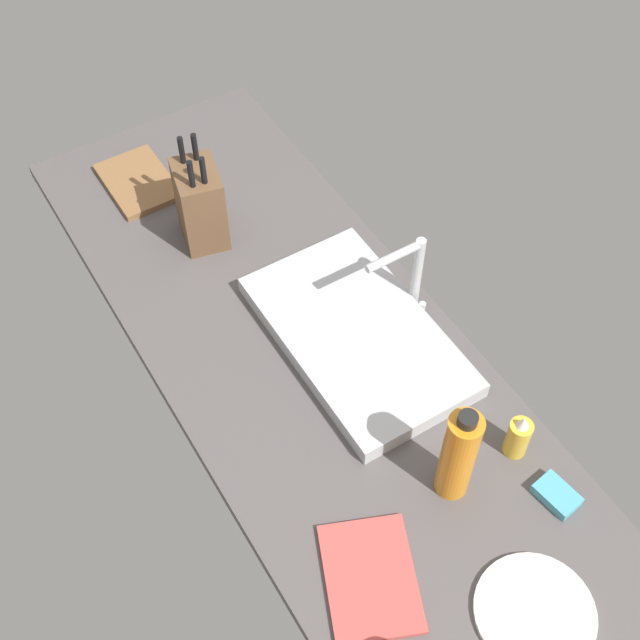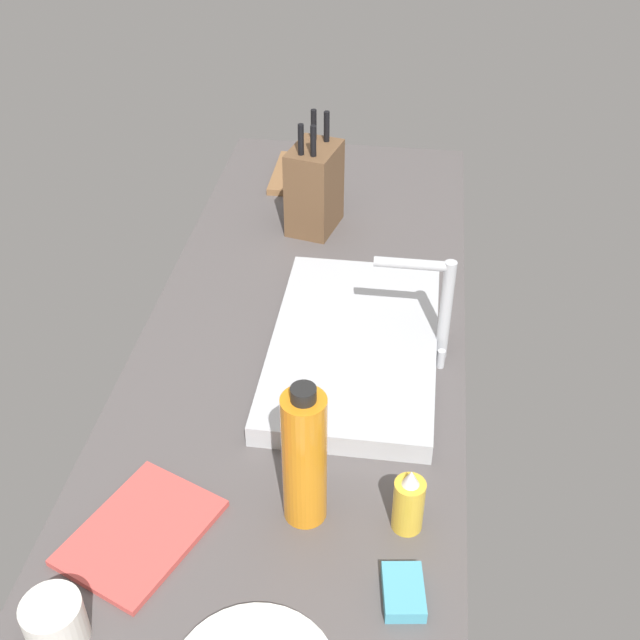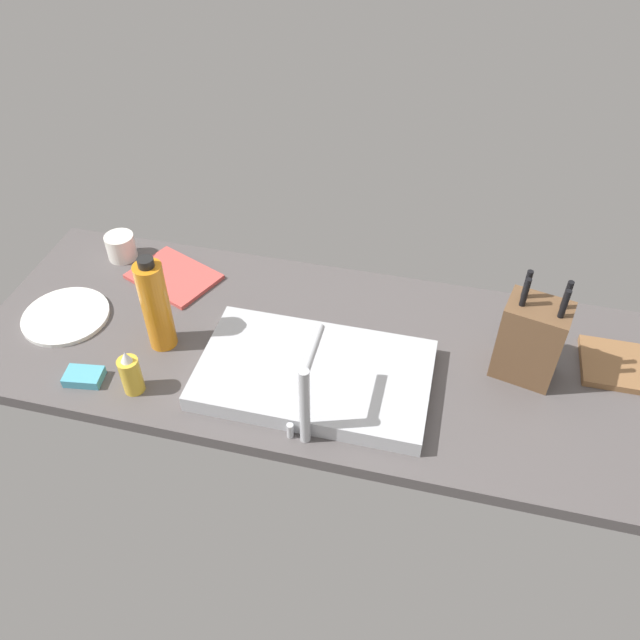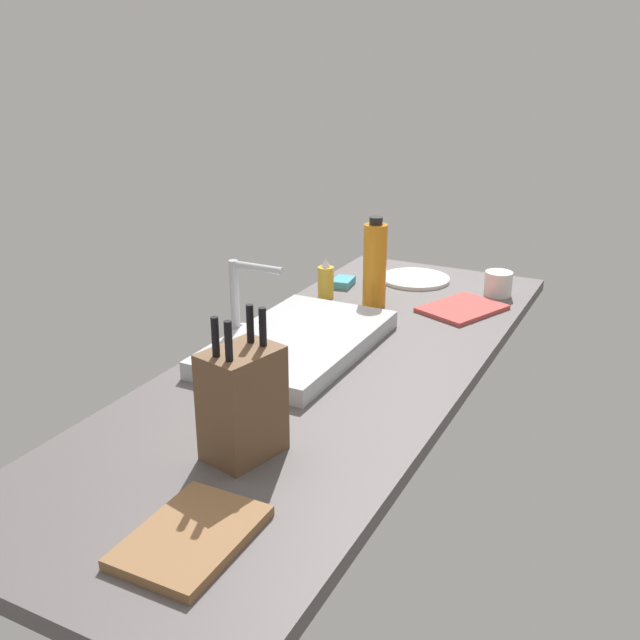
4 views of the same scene
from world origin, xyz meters
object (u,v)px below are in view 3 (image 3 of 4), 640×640
(faucet, at_px, (306,392))
(water_bottle, at_px, (156,305))
(coffee_mug, at_px, (121,247))
(knife_block, at_px, (531,340))
(dish_towel, at_px, (174,277))
(soap_bottle, at_px, (131,374))
(dish_sponge, at_px, (84,377))
(sink_basin, at_px, (314,374))
(dinner_plate, at_px, (66,316))
(cutting_board, at_px, (630,367))

(faucet, relative_size, water_bottle, 0.82)
(coffee_mug, bearing_deg, knife_block, 170.41)
(dish_towel, bearing_deg, water_bottle, 107.49)
(soap_bottle, xyz_separation_m, dish_sponge, (0.13, 0.00, -0.04))
(soap_bottle, relative_size, dish_sponge, 1.40)
(water_bottle, bearing_deg, sink_basin, 174.82)
(dinner_plate, xyz_separation_m, coffee_mug, (-0.03, -0.28, 0.03))
(faucet, distance_m, cutting_board, 0.83)
(soap_bottle, bearing_deg, dinner_plate, -33.08)
(knife_block, bearing_deg, coffee_mug, 3.45)
(water_bottle, distance_m, coffee_mug, 0.42)
(knife_block, bearing_deg, sink_basin, 30.03)
(sink_basin, bearing_deg, faucet, 97.77)
(faucet, xyz_separation_m, dish_towel, (0.51, -0.44, -0.13))
(cutting_board, bearing_deg, sink_basin, 16.18)
(dish_sponge, bearing_deg, dish_towel, -97.64)
(cutting_board, distance_m, dish_towel, 1.25)
(knife_block, height_order, cutting_board, knife_block)
(water_bottle, height_order, coffee_mug, water_bottle)
(dinner_plate, bearing_deg, knife_block, -175.83)
(sink_basin, distance_m, soap_bottle, 0.43)
(sink_basin, height_order, dinner_plate, sink_basin)
(sink_basin, xyz_separation_m, soap_bottle, (0.41, 0.13, 0.03))
(sink_basin, xyz_separation_m, dish_sponge, (0.55, 0.13, -0.01))
(knife_block, relative_size, soap_bottle, 2.29)
(cutting_board, height_order, water_bottle, water_bottle)
(sink_basin, height_order, faucet, faucet)
(coffee_mug, bearing_deg, dish_sponge, 105.44)
(soap_bottle, relative_size, dinner_plate, 0.55)
(cutting_board, bearing_deg, soap_bottle, 16.52)
(cutting_board, bearing_deg, coffee_mug, -5.16)
(dish_towel, distance_m, coffee_mug, 0.20)
(sink_basin, height_order, dish_towel, sink_basin)
(soap_bottle, xyz_separation_m, dinner_plate, (0.29, -0.19, -0.05))
(dish_towel, height_order, dish_sponge, dish_sponge)
(soap_bottle, height_order, dish_sponge, soap_bottle)
(knife_block, distance_m, dish_towel, 1.00)
(cutting_board, relative_size, coffee_mug, 2.75)
(cutting_board, bearing_deg, dish_sponge, 14.99)
(soap_bottle, distance_m, dish_towel, 0.43)
(sink_basin, relative_size, knife_block, 1.93)
(cutting_board, distance_m, soap_bottle, 1.22)
(knife_block, bearing_deg, water_bottle, 20.17)
(water_bottle, relative_size, dish_sponge, 3.03)
(faucet, height_order, knife_block, knife_block)
(water_bottle, height_order, dinner_plate, water_bottle)
(cutting_board, xyz_separation_m, soap_bottle, (1.17, 0.35, 0.05))
(soap_bottle, bearing_deg, dish_sponge, 0.74)
(coffee_mug, bearing_deg, sink_basin, 152.86)
(faucet, bearing_deg, coffee_mug, -35.62)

